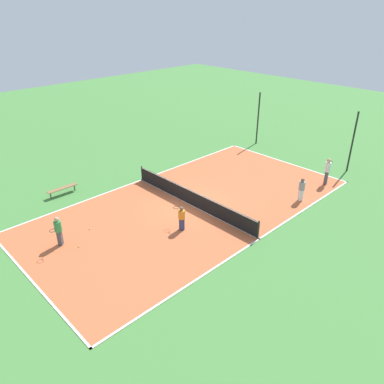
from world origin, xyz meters
TOP-DOWN VIEW (x-y plane):
  - ground_plane at (0.00, 0.00)m, footprint 80.00×80.00m
  - court_surface at (0.00, 0.00)m, footprint 9.97×19.51m
  - tennis_net at (0.00, 0.00)m, footprint 9.77×0.10m
  - bench at (-6.68, -4.83)m, footprint 0.36×1.91m
  - player_far_green at (-1.64, -7.51)m, footprint 0.88×0.90m
  - player_near_white at (4.06, 8.38)m, footprint 0.58×0.99m
  - player_baseline_gray at (4.15, 5.14)m, footprint 0.48×0.48m
  - player_center_orange at (1.52, -2.23)m, footprint 0.98×0.52m
  - tennis_ball_left_sideline at (-0.84, -6.97)m, footprint 0.07×0.07m
  - tennis_ball_right_alley at (-1.87, -5.75)m, footprint 0.07×0.07m
  - fence_post_back_left at (-4.04, 11.54)m, footprint 0.12×0.12m
  - fence_post_back_right at (4.04, 11.54)m, footprint 0.12×0.12m

SIDE VIEW (x-z plane):
  - ground_plane at x=0.00m, z-range 0.00..0.00m
  - court_surface at x=0.00m, z-range 0.00..0.02m
  - tennis_ball_left_sideline at x=-0.84m, z-range 0.02..0.09m
  - tennis_ball_right_alley at x=-1.87m, z-range 0.02..0.09m
  - bench at x=-6.68m, z-range 0.17..0.62m
  - tennis_net at x=0.00m, z-range 0.03..1.05m
  - player_center_orange at x=1.52m, z-range 0.11..1.48m
  - player_baseline_gray at x=4.15m, z-range 0.11..1.59m
  - player_far_green at x=-1.64m, z-range 0.13..1.71m
  - player_near_white at x=4.06m, z-range 0.17..1.98m
  - fence_post_back_left at x=-4.04m, z-range 0.00..4.31m
  - fence_post_back_right at x=4.04m, z-range 0.00..4.31m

